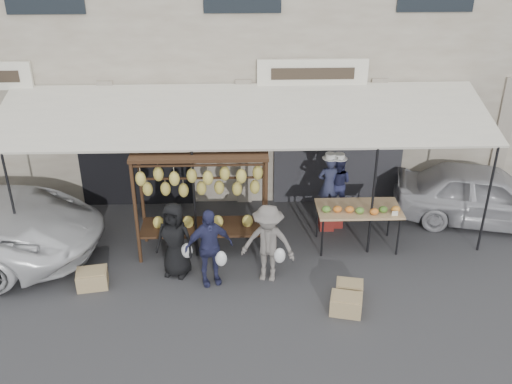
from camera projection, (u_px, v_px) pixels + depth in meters
ground_plane at (247, 288)px, 10.65m from camera, size 90.00×90.00×0.00m
shophouse at (241, 23)px, 14.79m from camera, size 24.00×6.15×7.30m
awning at (245, 116)px, 11.52m from camera, size 10.00×2.35×2.92m
banana_rack at (201, 183)px, 11.07m from camera, size 2.60×0.90×2.24m
produce_table at (359, 210)px, 11.54m from camera, size 1.70×0.90×1.04m
vendor_left at (329, 185)px, 12.13m from camera, size 0.49×0.34×1.29m
vendor_right at (338, 183)px, 12.26m from camera, size 0.71×0.63×1.23m
customer_left at (175, 240)px, 10.73m from camera, size 0.85×0.68×1.52m
customer_mid at (209, 247)px, 10.48m from camera, size 0.98×0.62×1.55m
customer_right at (268, 244)px, 10.57m from camera, size 1.12×0.80×1.57m
stool_left at (326, 220)px, 12.52m from camera, size 0.34×0.34×0.43m
stool_right at (335, 217)px, 12.63m from camera, size 0.38×0.38×0.43m
crate_near_a at (346, 304)px, 9.96m from camera, size 0.63×0.53×0.33m
crate_near_b at (349, 289)px, 10.37m from camera, size 0.55×0.46×0.29m
crate_far at (92, 279)px, 10.63m from camera, size 0.62×0.51×0.33m
sedan at (484, 195)px, 12.60m from camera, size 4.16×2.48×1.33m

